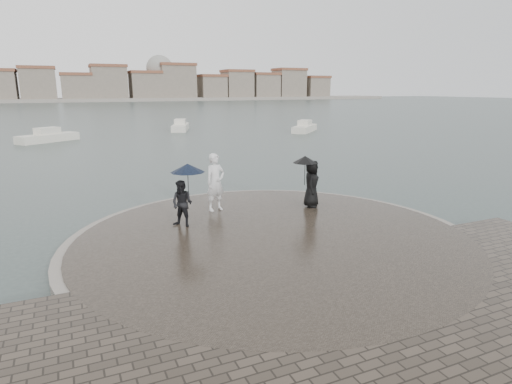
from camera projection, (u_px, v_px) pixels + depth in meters
name	position (u px, v px, depth m)	size (l,w,h in m)	color
ground	(339.00, 296.00, 10.06)	(400.00, 400.00, 0.00)	#2B3835
kerb_ring	(273.00, 242.00, 13.13)	(12.50, 12.50, 0.32)	gray
quay_tip	(273.00, 241.00, 13.12)	(11.90, 11.90, 0.36)	#2D261E
statue	(215.00, 182.00, 15.58)	(0.77, 0.51, 2.11)	silver
visitor_left	(184.00, 191.00, 13.78)	(1.28, 1.13, 2.04)	black
visitor_right	(310.00, 179.00, 16.05)	(1.21, 1.08, 1.95)	black
far_skyline	(57.00, 86.00, 148.77)	(260.00, 20.00, 37.00)	gray
boats	(186.00, 131.00, 45.30)	(31.20, 12.62, 1.50)	silver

